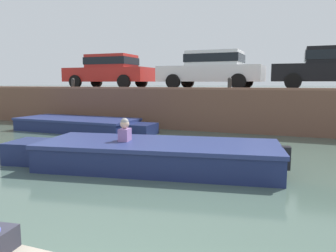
% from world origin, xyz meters
% --- Properties ---
extents(ground_plane, '(400.00, 400.00, 0.00)m').
position_xyz_m(ground_plane, '(0.00, 5.03, 0.00)').
color(ground_plane, '#42564C').
extents(far_quay_wall, '(60.00, 6.00, 1.53)m').
position_xyz_m(far_quay_wall, '(0.00, 13.07, 0.76)').
color(far_quay_wall, brown).
rests_on(far_quay_wall, ground).
extents(far_wall_coping, '(60.00, 0.24, 0.08)m').
position_xyz_m(far_wall_coping, '(0.00, 10.19, 1.57)').
color(far_wall_coping, brown).
rests_on(far_wall_coping, far_quay_wall).
extents(boat_moored_west_navy, '(5.43, 1.97, 0.47)m').
position_xyz_m(boat_moored_west_navy, '(-5.77, 8.58, 0.23)').
color(boat_moored_west_navy, navy).
rests_on(boat_moored_west_navy, ground).
extents(motorboat_passing, '(6.01, 2.60, 1.04)m').
position_xyz_m(motorboat_passing, '(-1.28, 4.63, 0.28)').
color(motorboat_passing, navy).
rests_on(motorboat_passing, ground).
extents(car_leftmost_red, '(4.11, 1.95, 1.54)m').
position_xyz_m(car_leftmost_red, '(-6.65, 12.12, 2.37)').
color(car_leftmost_red, '#B2231E').
rests_on(car_leftmost_red, far_quay_wall).
extents(car_left_inner_white, '(4.34, 2.07, 1.54)m').
position_xyz_m(car_left_inner_white, '(-1.73, 12.12, 2.37)').
color(car_left_inner_white, white).
rests_on(car_left_inner_white, far_quay_wall).
extents(car_centre_black, '(4.05, 1.95, 1.54)m').
position_xyz_m(car_centre_black, '(2.78, 12.12, 2.37)').
color(car_centre_black, black).
rests_on(car_centre_black, far_quay_wall).
extents(mooring_bollard_west, '(0.15, 0.15, 0.45)m').
position_xyz_m(mooring_bollard_west, '(-7.41, 10.32, 1.76)').
color(mooring_bollard_west, '#2D2B28').
rests_on(mooring_bollard_west, far_quay_wall).
extents(mooring_bollard_mid, '(0.15, 0.15, 0.45)m').
position_xyz_m(mooring_bollard_mid, '(-0.65, 10.32, 1.76)').
color(mooring_bollard_mid, '#2D2B28').
rests_on(mooring_bollard_mid, far_quay_wall).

